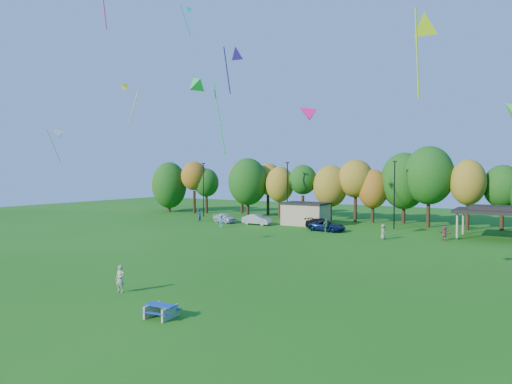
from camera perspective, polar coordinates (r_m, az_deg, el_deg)
The scene contains 23 objects.
ground at distance 28.67m, azimuth -8.81°, elevation -12.97°, with size 160.00×160.00×0.00m, color #19600F.
tree_line at distance 69.20m, azimuth 15.65°, elevation 1.04°, with size 93.57×10.55×11.15m.
lamp_posts at distance 63.12m, azimuth 16.91°, elevation -0.04°, with size 64.50×0.25×9.09m.
utility_building at distance 65.57m, azimuth 6.21°, elevation -2.71°, with size 6.30×4.30×3.25m.
pavilion at distance 58.32m, azimuth 27.61°, elevation -2.08°, with size 8.20×6.20×3.77m.
picnic_table at distance 25.19m, azimuth -11.81°, elevation -14.23°, with size 1.73×1.48×0.70m.
kite_flyer at distance 30.58m, azimuth -16.61°, elevation -10.36°, with size 0.64×0.42×1.75m, color tan.
car_a at distance 68.53m, azimuth -3.93°, elevation -3.23°, with size 1.74×4.32×1.47m, color silver.
car_b at distance 65.75m, azimuth 0.15°, elevation -3.47°, with size 1.56×4.47×1.47m, color #A6A6AB.
car_c at distance 59.38m, azimuth 8.89°, elevation -4.22°, with size 2.20×4.77×1.33m, color #0B1D45.
car_d at distance 61.01m, azimuth 8.25°, elevation -4.00°, with size 1.98×4.88×1.41m, color black.
far_person_0 at distance 57.92m, azimuth 8.75°, elevation -4.19°, with size 1.02×0.43×1.74m, color #528350.
far_person_1 at distance 71.28m, azimuth -7.20°, elevation -2.87°, with size 0.89×0.69×1.83m, color #414C8F.
far_person_2 at distance 53.55m, azimuth 15.60°, elevation -4.81°, with size 0.85×0.55×1.74m, color #768158.
far_person_3 at distance 55.02m, azimuth 22.51°, elevation -4.78°, with size 1.49×0.47×1.60m, color #973F54.
far_person_5 at distance 62.58m, azimuth -4.41°, elevation -3.62°, with size 1.18×0.68×1.83m, color #529AB5.
kite_1 at distance 44.63m, azimuth -23.71°, elevation 6.85°, with size 1.77×2.00×3.45m.
kite_3 at distance 42.19m, azimuth -2.43°, elevation 17.01°, with size 1.58×2.86×4.54m.
kite_6 at distance 27.17m, azimuth 6.23°, elevation 9.93°, with size 1.62×1.47×1.34m.
kite_8 at distance 63.11m, azimuth -8.55°, elevation 21.63°, with size 1.47×2.47×4.27m.
kite_9 at distance 60.63m, azimuth -15.90°, elevation 12.54°, with size 1.13×3.10×5.28m.
kite_11 at distance 30.54m, azimuth 20.38°, elevation 19.30°, with size 1.72×3.50×5.68m.
kite_15 at distance 42.55m, azimuth -7.50°, elevation 13.37°, with size 4.32×2.92×7.57m.
Camera 1 is at (17.93, -21.02, 7.68)m, focal length 32.00 mm.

